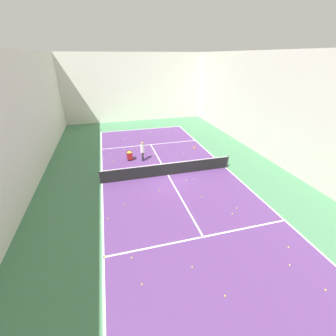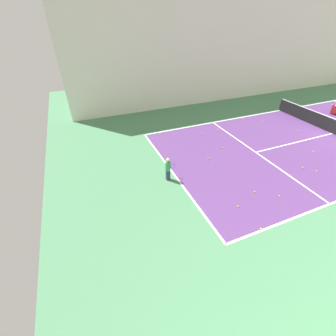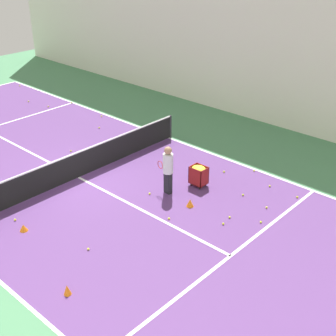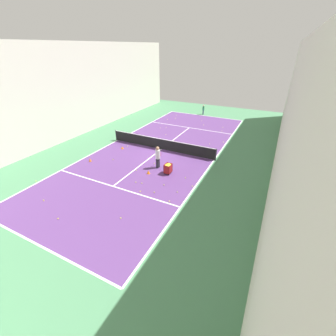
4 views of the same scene
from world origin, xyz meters
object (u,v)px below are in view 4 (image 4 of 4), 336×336
(tennis_net, at_px, (161,144))
(coach_at_net, at_px, (158,156))
(player_near_baseline, at_px, (203,109))
(training_cone_0, at_px, (122,148))
(ball_cart, at_px, (168,167))
(training_cone_1, at_px, (90,160))

(tennis_net, xyz_separation_m, coach_at_net, (-1.41, 3.16, 0.47))
(coach_at_net, bearing_deg, player_near_baseline, 14.42)
(coach_at_net, bearing_deg, training_cone_0, 78.11)
(player_near_baseline, relative_size, coach_at_net, 0.74)
(tennis_net, bearing_deg, ball_cart, 124.67)
(ball_cart, bearing_deg, training_cone_0, -20.42)
(coach_at_net, distance_m, training_cone_0, 5.01)
(coach_at_net, height_order, ball_cart, coach_at_net)
(training_cone_1, bearing_deg, player_near_baseline, -101.54)
(training_cone_1, bearing_deg, ball_cart, -170.45)
(player_near_baseline, relative_size, ball_cart, 1.69)
(player_near_baseline, bearing_deg, tennis_net, -7.14)
(player_near_baseline, xyz_separation_m, coach_at_net, (-1.83, 16.04, 0.26))
(tennis_net, distance_m, training_cone_0, 3.58)
(coach_at_net, relative_size, training_cone_0, 6.91)
(tennis_net, height_order, training_cone_1, tennis_net)
(player_near_baseline, relative_size, training_cone_1, 4.50)
(training_cone_0, bearing_deg, player_near_baseline, -101.07)
(training_cone_1, bearing_deg, tennis_net, -130.35)
(tennis_net, bearing_deg, player_near_baseline, -88.14)
(training_cone_1, bearing_deg, coach_at_net, -163.93)
(coach_at_net, distance_m, training_cone_1, 5.71)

